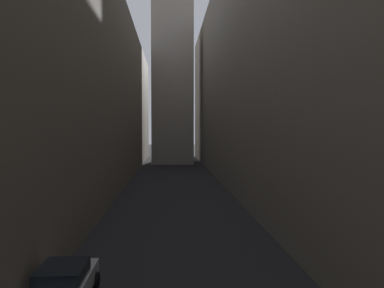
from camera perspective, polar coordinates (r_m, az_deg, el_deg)
ground_plane at (r=38.38m, az=-2.38°, el=-7.48°), size 264.00×264.00×0.00m
building_block_left at (r=42.04m, az=-21.11°, el=7.65°), size 15.66×108.00×21.11m
building_block_right at (r=42.54m, az=15.42°, el=10.89°), size 14.65×108.00×25.88m
parked_car_left_far at (r=15.79m, az=-18.02°, el=-18.73°), size 1.93×4.45×1.55m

